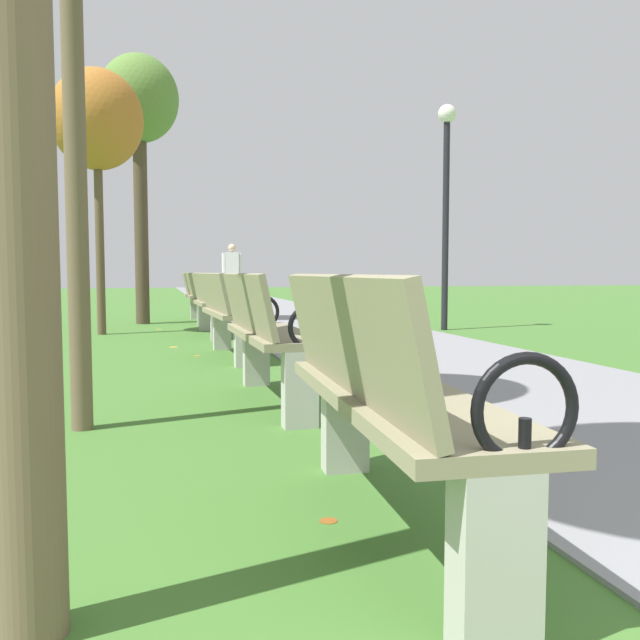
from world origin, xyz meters
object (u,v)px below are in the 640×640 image
park_bench_2 (382,396)px  park_bench_5 (208,302)px  tree_4 (139,107)px  pedestrian_walking (232,271)px  lamp_post (446,182)px  park_bench_6 (196,295)px  park_bench_4 (227,312)px  tree_3 (97,121)px  park_bench_3 (267,334)px

park_bench_2 → park_bench_5: (-0.00, 7.42, 0.00)m
tree_4 → pedestrian_walking: 6.35m
park_bench_2 → lamp_post: lamp_post is taller
park_bench_6 → pedestrian_walking: 5.20m
park_bench_2 → park_bench_4: (0.00, 4.86, 0.00)m
park_bench_2 → tree_4: size_ratio=0.35×
park_bench_2 → park_bench_6: (-0.00, 10.09, 0.00)m
park_bench_5 → tree_3: size_ratio=0.43×
park_bench_3 → lamp_post: (3.68, 5.07, 1.82)m
park_bench_4 → lamp_post: 4.83m
park_bench_6 → tree_4: bearing=-166.7°
park_bench_3 → lamp_post: 6.52m
park_bench_2 → pedestrian_walking: 15.17m
park_bench_5 → park_bench_4: bearing=-90.0°
park_bench_3 → pedestrian_walking: pedestrian_walking is taller
park_bench_5 → tree_3: tree_3 is taller
park_bench_5 → park_bench_6: bearing=90.0°
park_bench_4 → park_bench_6: bearing=90.0°
tree_3 → tree_4: (0.55, 1.92, 0.69)m
tree_3 → pedestrian_walking: (2.74, 7.17, -2.13)m
tree_4 → lamp_post: tree_4 is taller
park_bench_2 → lamp_post: (3.68, 7.41, 1.82)m
pedestrian_walking → lamp_post: bearing=-72.5°
park_bench_6 → park_bench_5: bearing=-90.0°
pedestrian_walking → park_bench_2: bearing=-94.7°
tree_3 → lamp_post: bearing=-5.9°
park_bench_2 → tree_4: (-0.94, 9.86, 3.26)m
park_bench_4 → park_bench_6: same height
park_bench_3 → park_bench_2: bearing=-90.0°
park_bench_2 → tree_3: size_ratio=0.43×
tree_4 → park_bench_4: bearing=-79.4°
park_bench_2 → tree_4: bearing=95.4°
park_bench_3 → tree_4: 8.25m
lamp_post → park_bench_2: bearing=-116.4°
park_bench_4 → tree_4: (-0.94, 5.01, 3.26)m
park_bench_4 → lamp_post: size_ratio=0.47×
park_bench_3 → park_bench_4: 2.51m
park_bench_2 → park_bench_3: size_ratio=1.01×
park_bench_5 → tree_4: size_ratio=0.35×
park_bench_5 → lamp_post: lamp_post is taller
park_bench_3 → lamp_post: size_ratio=0.46×
park_bench_6 → pedestrian_walking: pedestrian_walking is taller
tree_3 → tree_4: 2.12m
park_bench_4 → pedestrian_walking: size_ratio=1.00×
park_bench_5 → tree_3: 3.02m
park_bench_3 → park_bench_5: 5.07m
park_bench_3 → park_bench_5: same height
park_bench_2 → park_bench_5: bearing=90.0°
park_bench_5 → park_bench_6: 2.67m
park_bench_3 → pedestrian_walking: (1.25, 12.77, 0.44)m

